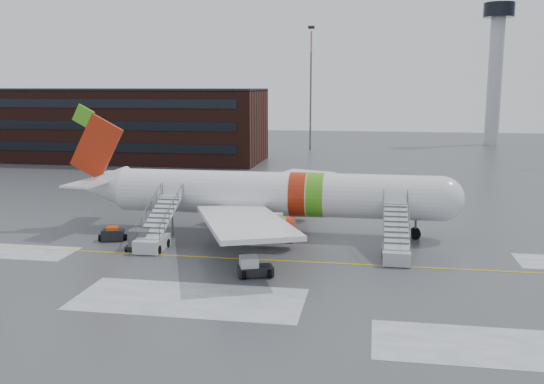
% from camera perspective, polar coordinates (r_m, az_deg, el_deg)
% --- Properties ---
extents(ground, '(260.00, 260.00, 0.00)m').
position_cam_1_polar(ground, '(45.87, 3.19, -6.24)').
color(ground, '#494C4F').
rests_on(ground, ground).
extents(airliner, '(35.03, 32.97, 11.18)m').
position_cam_1_polar(airliner, '(52.97, -0.65, -0.22)').
color(airliner, white).
rests_on(airliner, ground).
extents(airstair_fwd, '(2.05, 7.70, 3.48)m').
position_cam_1_polar(airstair_fwd, '(46.31, 11.59, -4.91)').
color(airstair_fwd, '#A9ACB0').
rests_on(airstair_fwd, ground).
extents(airstair_aft, '(2.05, 7.70, 3.48)m').
position_cam_1_polar(airstair_aft, '(49.33, -10.95, -3.97)').
color(airstair_aft, silver).
rests_on(airstair_aft, ground).
extents(pushback_tug, '(2.71, 2.36, 1.38)m').
position_cam_1_polar(pushback_tug, '(41.51, -1.80, -7.11)').
color(pushback_tug, black).
rests_on(pushback_tug, ground).
extents(uld_container, '(2.13, 1.63, 1.65)m').
position_cam_1_polar(uld_container, '(49.01, -12.35, -4.47)').
color(uld_container, black).
rests_on(uld_container, ground).
extents(baggage_tractor, '(2.44, 1.50, 1.21)m').
position_cam_1_polar(baggage_tractor, '(52.43, -14.76, -3.91)').
color(baggage_tractor, black).
rests_on(baggage_tractor, ground).
extents(terminal_building, '(62.00, 16.11, 12.30)m').
position_cam_1_polar(terminal_building, '(110.82, -17.22, 6.14)').
color(terminal_building, '#3F1E16').
rests_on(terminal_building, ground).
extents(control_tower, '(6.40, 6.40, 30.00)m').
position_cam_1_polar(control_tower, '(141.15, 20.34, 11.81)').
color(control_tower, '#B2B5BA').
rests_on(control_tower, ground).
extents(light_mast_far_n, '(1.20, 1.20, 24.25)m').
position_cam_1_polar(light_mast_far_n, '(122.45, 3.67, 10.46)').
color(light_mast_far_n, '#595B60').
rests_on(light_mast_far_n, ground).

